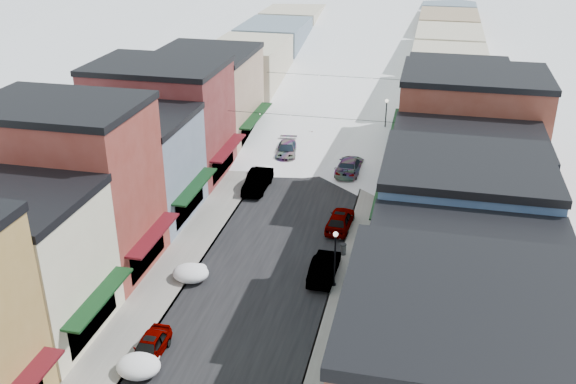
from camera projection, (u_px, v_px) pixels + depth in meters
The scene contains 31 objects.
road at pixel (341, 115), 80.02m from camera, with size 10.00×160.00×0.01m, color black.
sidewalk_left at pixel (289, 111), 81.31m from camera, with size 3.20×160.00×0.15m, color gray.
sidewalk_right at pixel (394, 118), 78.68m from camera, with size 3.20×160.00×0.15m, color gray.
curb_left at pixel (301, 112), 81.00m from camera, with size 0.10×160.00×0.15m, color slate.
curb_right at pixel (382, 117), 78.99m from camera, with size 0.10×160.00×0.15m, color slate.
bldg_l_cream at pixel (11, 264), 38.65m from camera, with size 11.30×8.20×9.50m.
bldg_l_brick_near at pixel (69, 187), 45.20m from camera, with size 12.30×8.20×12.50m.
bldg_l_grayblue at pixel (131, 166), 53.35m from camera, with size 11.30×9.20×9.00m.
bldg_l_brick_far at pixel (162, 120), 61.09m from camera, with size 13.30×9.20×11.00m.
bldg_l_tan at pixel (207, 96), 69.94m from camera, with size 11.30×11.20×10.00m.
bldg_r_green at pixel (461, 329), 32.94m from camera, with size 11.30×9.20×9.50m.
bldg_r_blue at pixel (459, 237), 40.69m from camera, with size 11.30×9.20×10.50m.
bldg_r_cream at pixel (463, 191), 48.86m from camera, with size 12.30×9.20×9.00m.
bldg_r_brick_far at pixel (468, 136), 56.19m from camera, with size 13.30×9.20×11.50m.
bldg_r_tan at pixel (454, 112), 65.66m from camera, with size 11.30×11.20×9.50m.
distant_blocks at pixel (364, 44), 98.68m from camera, with size 34.00×55.00×8.00m.
overhead_cables at pixel (325, 94), 66.36m from camera, with size 16.40×15.04×0.04m.
car_silver_sedan at pixel (150, 347), 37.95m from camera, with size 1.59×3.96×1.35m, color #A4A7AD.
car_dark_hatch at pixel (258, 181), 59.47m from camera, with size 1.82×5.22×1.72m, color black.
car_silver_wagon at pixel (287, 150), 66.99m from camera, with size 2.12×5.21×1.51m, color #A9ACB2.
car_green_sedan at pixel (324, 267), 45.86m from camera, with size 1.68×4.82×1.59m, color black.
car_gray_suv at pixel (340, 220), 52.54m from camera, with size 1.88×4.68×1.59m, color gray.
car_black_sedan at pixel (349, 165), 63.00m from camera, with size 2.27×5.59×1.62m, color black.
car_lane_silver at pixel (309, 136), 70.71m from camera, with size 1.79×4.46×1.52m, color gray.
car_lane_white at pixel (363, 98), 84.01m from camera, with size 2.33×5.05×1.40m, color white.
trash_can at pixel (343, 249), 48.60m from camera, with size 0.51×0.51×0.87m.
streetlamp_near at pixel (335, 252), 43.81m from camera, with size 0.35×0.35×4.23m.
streetlamp_far at pixel (386, 114), 70.27m from camera, with size 0.39×0.39×4.69m.
snow_pile_near at pixel (140, 365), 36.72m from camera, with size 2.58×2.79×1.09m.
snow_pile_mid at pixel (191, 273), 45.68m from camera, with size 2.62×2.81×1.11m.
snow_pile_far at pixel (261, 170), 62.90m from camera, with size 2.25×2.58×0.95m.
Camera 1 is at (10.44, -16.19, 25.03)m, focal length 40.00 mm.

